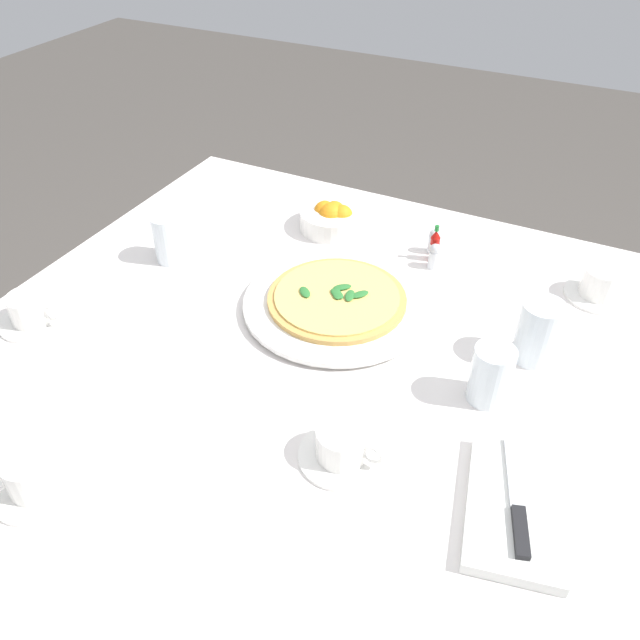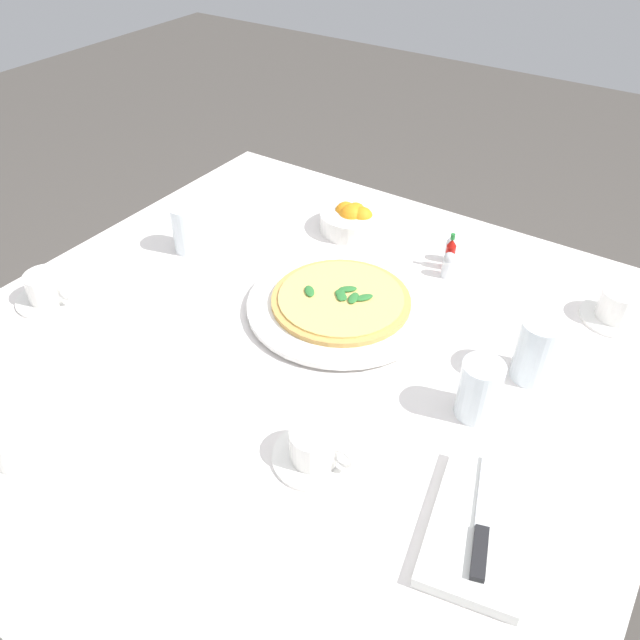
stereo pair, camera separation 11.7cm
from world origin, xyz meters
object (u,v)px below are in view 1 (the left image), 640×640
at_px(coffee_cup_near_right, 33,475).
at_px(dinner_knife, 517,500).
at_px(coffee_cup_near_left, 601,284).
at_px(citrus_bowl, 333,217).
at_px(pizza, 335,297).
at_px(napkin_folded, 515,508).
at_px(water_glass_left_edge, 490,378).
at_px(salt_shaker, 434,242).
at_px(coffee_cup_far_right, 342,446).
at_px(pepper_shaker, 434,257).
at_px(water_glass_center_back, 537,334).
at_px(hot_sauce_bottle, 435,246).
at_px(coffee_cup_far_left, 32,310).
at_px(water_glass_right_edge, 170,241).
at_px(pizza_plate, 335,303).

relative_size(coffee_cup_near_right, dinner_knife, 0.68).
height_order(coffee_cup_near_left, citrus_bowl, citrus_bowl).
height_order(pizza, coffee_cup_near_left, coffee_cup_near_left).
bearing_deg(napkin_folded, water_glass_left_edge, 13.30).
bearing_deg(salt_shaker, coffee_cup_far_right, -174.36).
bearing_deg(pepper_shaker, water_glass_center_back, -128.16).
xyz_separation_m(coffee_cup_near_right, hot_sauce_bottle, (0.81, -0.31, 0.00)).
xyz_separation_m(water_glass_center_back, water_glass_left_edge, (-0.13, 0.05, -0.01)).
height_order(water_glass_left_edge, hot_sauce_bottle, water_glass_left_edge).
height_order(coffee_cup_near_left, napkin_folded, coffee_cup_near_left).
bearing_deg(napkin_folded, pepper_shaker, 17.44).
relative_size(coffee_cup_near_left, dinner_knife, 0.68).
bearing_deg(hot_sauce_bottle, pepper_shaker, -160.35).
height_order(pizza, coffee_cup_far_left, coffee_cup_far_left).
height_order(hot_sauce_bottle, pepper_shaker, hot_sauce_bottle).
height_order(coffee_cup_far_left, dinner_knife, coffee_cup_far_left).
bearing_deg(hot_sauce_bottle, coffee_cup_far_left, 131.68).
xyz_separation_m(coffee_cup_near_left, coffee_cup_far_left, (-0.56, 0.94, -0.00)).
bearing_deg(water_glass_center_back, coffee_cup_far_right, 149.53).
distance_m(hot_sauce_bottle, pepper_shaker, 0.03).
distance_m(coffee_cup_far_right, dinner_knife, 0.25).
distance_m(coffee_cup_far_left, water_glass_left_edge, 0.83).
distance_m(water_glass_left_edge, salt_shaker, 0.44).
height_order(water_glass_center_back, dinner_knife, water_glass_center_back).
distance_m(water_glass_left_edge, napkin_folded, 0.22).
bearing_deg(water_glass_right_edge, coffee_cup_far_right, -120.54).
distance_m(pizza, salt_shaker, 0.29).
height_order(citrus_bowl, hot_sauce_bottle, hot_sauce_bottle).
bearing_deg(pepper_shaker, water_glass_right_edge, 113.04).
height_order(coffee_cup_near_right, napkin_folded, coffee_cup_near_right).
bearing_deg(coffee_cup_far_right, coffee_cup_far_left, 87.03).
distance_m(pizza_plate, coffee_cup_far_left, 0.57).
height_order(water_glass_left_edge, pepper_shaker, water_glass_left_edge).
xyz_separation_m(coffee_cup_far_right, citrus_bowl, (0.59, 0.30, 0.00)).
bearing_deg(salt_shaker, napkin_folded, -151.78).
bearing_deg(pizza, salt_shaker, -21.04).
bearing_deg(water_glass_center_back, citrus_bowl, 64.24).
bearing_deg(pizza, dinner_knife, -126.10).
bearing_deg(napkin_folded, citrus_bowl, 32.15).
bearing_deg(coffee_cup_near_right, coffee_cup_near_left, -37.87).
bearing_deg(pizza_plate, dinner_knife, -126.09).
relative_size(dinner_knife, salt_shaker, 3.41).
bearing_deg(pepper_shaker, salt_shaker, 19.65).
relative_size(pizza_plate, coffee_cup_near_left, 2.77).
height_order(pizza_plate, water_glass_center_back, water_glass_center_back).
distance_m(pizza_plate, salt_shaker, 0.29).
height_order(napkin_folded, salt_shaker, salt_shaker).
xyz_separation_m(water_glass_right_edge, pepper_shaker, (0.22, -0.51, -0.02)).
bearing_deg(coffee_cup_near_left, citrus_bowl, 89.78).
xyz_separation_m(water_glass_center_back, pepper_shaker, (0.19, 0.24, -0.03)).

